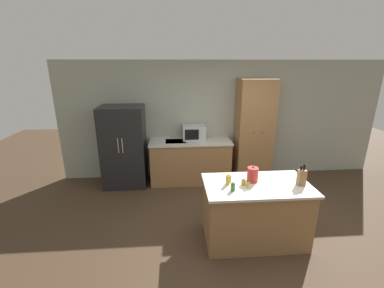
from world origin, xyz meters
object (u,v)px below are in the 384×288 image
object	(u,v)px
spice_bottle_short_red	(229,179)
refrigerator	(124,146)
spice_bottle_tall_dark	(228,180)
spice_bottle_amber_oil	(243,182)
kettle	(253,175)
pantry_cabinet	(254,131)
microwave	(194,132)
knife_block	(302,177)
spice_bottle_pale_salt	(233,187)
spice_bottle_green_herb	(248,184)

from	to	relation	value
spice_bottle_short_red	refrigerator	bearing A→B (deg)	133.07
spice_bottle_tall_dark	spice_bottle_amber_oil	world-z (taller)	spice_bottle_tall_dark
spice_bottle_short_red	kettle	distance (m)	0.34
spice_bottle_amber_oil	kettle	xyz separation A→B (m)	(0.16, 0.09, 0.06)
pantry_cabinet	kettle	world-z (taller)	pantry_cabinet
microwave	spice_bottle_tall_dark	xyz separation A→B (m)	(0.29, -2.16, -0.11)
knife_block	spice_bottle_pale_salt	bearing A→B (deg)	-174.59
microwave	spice_bottle_pale_salt	bearing A→B (deg)	-82.03
refrigerator	spice_bottle_green_herb	bearing A→B (deg)	-46.10
spice_bottle_tall_dark	kettle	bearing A→B (deg)	11.74
kettle	knife_block	bearing A→B (deg)	-14.34
knife_block	spice_bottle_tall_dark	xyz separation A→B (m)	(-1.02, 0.09, -0.05)
spice_bottle_green_herb	kettle	distance (m)	0.23
spice_bottle_short_red	spice_bottle_green_herb	bearing A→B (deg)	-38.27
refrigerator	spice_bottle_short_red	distance (m)	2.67
spice_bottle_amber_oil	knife_block	bearing A→B (deg)	-5.16
knife_block	spice_bottle_pale_salt	distance (m)	0.99
microwave	spice_bottle_green_herb	distance (m)	2.33
knife_block	refrigerator	bearing A→B (deg)	143.15
spice_bottle_tall_dark	microwave	bearing A→B (deg)	97.75
knife_block	spice_bottle_green_herb	world-z (taller)	knife_block
pantry_cabinet	spice_bottle_tall_dark	distance (m)	2.31
refrigerator	spice_bottle_green_herb	distance (m)	2.94
spice_bottle_short_red	microwave	bearing A→B (deg)	99.00
spice_bottle_tall_dark	spice_bottle_pale_salt	bearing A→B (deg)	-79.46
spice_bottle_green_herb	spice_bottle_pale_salt	distance (m)	0.24
microwave	spice_bottle_tall_dark	world-z (taller)	microwave
spice_bottle_green_herb	refrigerator	bearing A→B (deg)	133.90
microwave	spice_bottle_pale_salt	world-z (taller)	microwave
microwave	spice_bottle_short_red	size ratio (longest dim) A/B	3.77
knife_block	pantry_cabinet	bearing A→B (deg)	90.37
spice_bottle_amber_oil	spice_bottle_green_herb	xyz separation A→B (m)	(0.04, -0.09, 0.01)
spice_bottle_short_red	spice_bottle_green_herb	size ratio (longest dim) A/B	1.08
spice_bottle_green_herb	microwave	bearing A→B (deg)	103.71
spice_bottle_short_red	spice_bottle_amber_oil	xyz separation A→B (m)	(0.18, -0.08, -0.02)
spice_bottle_tall_dark	spice_bottle_green_herb	world-z (taller)	spice_bottle_tall_dark
knife_block	spice_bottle_amber_oil	world-z (taller)	knife_block
knife_block	spice_bottle_amber_oil	bearing A→B (deg)	174.84
pantry_cabinet	spice_bottle_short_red	bearing A→B (deg)	-115.71
spice_bottle_short_red	spice_bottle_amber_oil	world-z (taller)	spice_bottle_short_red
microwave	spice_bottle_amber_oil	xyz separation A→B (m)	(0.51, -2.17, -0.14)
knife_block	spice_bottle_short_red	xyz separation A→B (m)	(-0.98, 0.15, -0.06)
spice_bottle_pale_salt	kettle	size ratio (longest dim) A/B	0.50
microwave	spice_bottle_tall_dark	size ratio (longest dim) A/B	3.10
pantry_cabinet	refrigerator	bearing A→B (deg)	-178.63
microwave	spice_bottle_short_red	world-z (taller)	microwave
kettle	spice_bottle_amber_oil	bearing A→B (deg)	-149.19
spice_bottle_tall_dark	spice_bottle_short_red	size ratio (longest dim) A/B	1.22
knife_block	spice_bottle_pale_salt	world-z (taller)	knife_block
pantry_cabinet	knife_block	bearing A→B (deg)	-89.63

